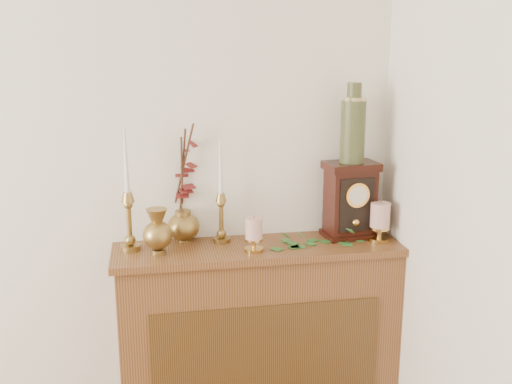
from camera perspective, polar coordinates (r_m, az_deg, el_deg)
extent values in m
cube|color=brown|center=(2.75, 0.36, -14.58)|extent=(1.20, 0.30, 0.90)
cube|color=brown|center=(2.64, 0.99, -16.99)|extent=(0.96, 0.01, 0.63)
cube|color=brown|center=(2.56, 0.37, -5.40)|extent=(1.24, 0.34, 0.03)
cylinder|color=#A08140|center=(2.55, -11.86, -5.18)|extent=(0.08, 0.08, 0.02)
sphere|color=#A08140|center=(2.54, -11.90, -4.51)|extent=(0.05, 0.05, 0.05)
cylinder|color=#A08140|center=(2.51, -11.98, -2.92)|extent=(0.02, 0.02, 0.15)
sphere|color=#A08140|center=(2.49, -12.08, -1.19)|extent=(0.04, 0.04, 0.04)
cone|color=#A08140|center=(2.49, -12.11, -0.49)|extent=(0.05, 0.05, 0.04)
cone|color=white|center=(2.45, -12.29, 2.84)|extent=(0.02, 0.02, 0.26)
cylinder|color=#A08140|center=(2.59, -3.30, -4.56)|extent=(0.07, 0.07, 0.02)
sphere|color=#A08140|center=(2.59, -3.31, -3.98)|extent=(0.04, 0.04, 0.04)
cylinder|color=#A08140|center=(2.57, -3.33, -2.62)|extent=(0.02, 0.02, 0.13)
sphere|color=#A08140|center=(2.55, -3.35, -1.13)|extent=(0.03, 0.03, 0.03)
cone|color=#A08140|center=(2.54, -3.36, -0.53)|extent=(0.05, 0.05, 0.04)
cone|color=white|center=(2.51, -3.40, 2.31)|extent=(0.02, 0.02, 0.23)
cylinder|color=#A08140|center=(2.48, -9.29, -5.62)|extent=(0.06, 0.06, 0.02)
sphere|color=#A08140|center=(2.45, -9.36, -4.09)|extent=(0.12, 0.12, 0.12)
cone|color=#A08140|center=(2.43, -9.43, -2.28)|extent=(0.09, 0.09, 0.06)
cylinder|color=#A08140|center=(2.62, -6.88, -4.56)|extent=(0.06, 0.06, 0.01)
ellipsoid|color=#A08140|center=(2.60, -6.92, -3.31)|extent=(0.14, 0.14, 0.12)
cylinder|color=#A08140|center=(2.58, -6.96, -2.04)|extent=(0.07, 0.07, 0.02)
cylinder|color=#472819|center=(2.55, -7.08, 1.69)|extent=(0.01, 0.09, 0.33)
cylinder|color=#472819|center=(2.55, -6.99, 2.02)|extent=(0.04, 0.07, 0.37)
cylinder|color=#472819|center=(2.54, -6.94, 2.34)|extent=(0.10, 0.10, 0.38)
cylinder|color=#C39344|center=(2.48, -0.20, -5.50)|extent=(0.08, 0.08, 0.01)
cylinder|color=#C39344|center=(2.47, -0.20, -4.98)|extent=(0.02, 0.02, 0.04)
cylinder|color=#C39344|center=(2.46, -0.20, -4.54)|extent=(0.07, 0.07, 0.01)
cylinder|color=beige|center=(2.45, -0.20, -3.47)|extent=(0.07, 0.07, 0.09)
cylinder|color=#472819|center=(2.43, -0.21, -2.39)|extent=(0.00, 0.00, 0.01)
cylinder|color=#C39344|center=(2.65, 11.62, -4.43)|extent=(0.09, 0.09, 0.02)
cylinder|color=#C39344|center=(2.64, 11.65, -3.85)|extent=(0.02, 0.02, 0.04)
cylinder|color=#C39344|center=(2.64, 11.68, -3.35)|extent=(0.09, 0.09, 0.01)
cylinder|color=beige|center=(2.62, 11.74, -2.14)|extent=(0.08, 0.08, 0.11)
cylinder|color=#472819|center=(2.61, 11.81, -0.92)|extent=(0.00, 0.00, 0.01)
cube|color=#2D6D29|center=(2.58, 2.99, -4.83)|extent=(0.05, 0.05, 0.00)
cube|color=#2D6D29|center=(2.65, 7.70, -4.37)|extent=(0.05, 0.05, 0.00)
cube|color=#2D6D29|center=(2.64, 7.51, -4.50)|extent=(0.05, 0.04, 0.00)
cube|color=#2D6D29|center=(2.64, 9.76, -4.56)|extent=(0.04, 0.05, 0.00)
cube|color=#2D6D29|center=(2.61, 3.66, -4.57)|extent=(0.05, 0.06, 0.00)
cube|color=#2D6D29|center=(2.56, 2.03, -4.96)|extent=(0.05, 0.04, 0.00)
cube|color=#2D6D29|center=(2.55, 4.20, -5.09)|extent=(0.05, 0.04, 0.00)
cube|color=#2D6D29|center=(2.58, 9.91, -5.00)|extent=(0.06, 0.05, 0.00)
cube|color=#2D6D29|center=(2.57, 2.22, -4.87)|extent=(0.06, 0.05, 0.00)
cube|color=#2D6D29|center=(2.61, 5.43, -4.61)|extent=(0.05, 0.04, 0.00)
cube|color=#2D6D29|center=(2.66, 8.00, -4.37)|extent=(0.05, 0.05, 0.00)
cube|color=#2D6D29|center=(2.56, 7.38, -5.04)|extent=(0.05, 0.05, 0.00)
cube|color=#2D6D29|center=(2.58, 3.21, -4.79)|extent=(0.05, 0.06, 0.00)
cube|color=#2D6D29|center=(2.51, 2.48, -5.37)|extent=(0.04, 0.05, 0.00)
cube|color=#2D6D29|center=(2.54, 2.87, -4.15)|extent=(0.04, 0.03, 0.02)
cube|color=#2D6D29|center=(2.50, 4.30, -4.07)|extent=(0.04, 0.05, 0.02)
cube|color=#2D6D29|center=(2.60, 8.86, -3.65)|extent=(0.04, 0.05, 0.02)
cube|color=black|center=(2.69, 8.82, -3.96)|extent=(0.24, 0.18, 0.02)
cube|color=black|center=(2.65, 8.93, -0.98)|extent=(0.21, 0.15, 0.29)
cube|color=black|center=(2.62, 9.07, 2.45)|extent=(0.24, 0.18, 0.03)
cube|color=black|center=(2.59, 9.56, -1.23)|extent=(0.16, 0.02, 0.23)
cylinder|color=#F1A847|center=(2.58, 9.66, -0.31)|extent=(0.11, 0.02, 0.11)
cylinder|color=silver|center=(2.58, 9.66, -0.31)|extent=(0.08, 0.01, 0.08)
sphere|color=#F1A847|center=(2.62, 9.46, -2.87)|extent=(0.04, 0.04, 0.04)
cylinder|color=#183124|center=(2.59, 9.20, 5.66)|extent=(0.11, 0.11, 0.26)
cylinder|color=#183124|center=(2.57, 9.34, 9.28)|extent=(0.06, 0.06, 0.09)
cylinder|color=tan|center=(2.57, 9.32, 8.67)|extent=(0.07, 0.07, 0.02)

